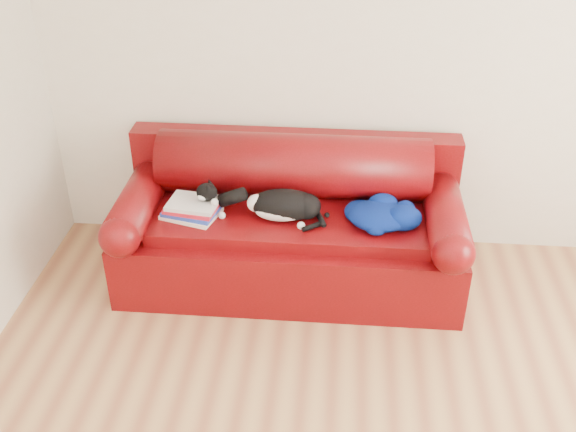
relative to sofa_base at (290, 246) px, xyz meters
The scene contains 6 objects.
room_shell 2.19m from the sofa_base, 63.34° to the right, with size 4.52×4.02×2.61m.
sofa_base is the anchor object (origin of this frame).
sofa_back 0.39m from the sofa_base, 90.00° to the left, with size 2.10×1.01×0.88m.
book_stack 0.67m from the sofa_base, 169.84° to the right, with size 0.37×0.32×0.10m.
cat 0.36m from the sofa_base, 110.41° to the right, with size 0.60×0.29×0.22m.
blanket 0.64m from the sofa_base, ahead, with size 0.49×0.39×0.14m.
Camera 1 is at (-0.32, -2.01, 2.65)m, focal length 42.00 mm.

